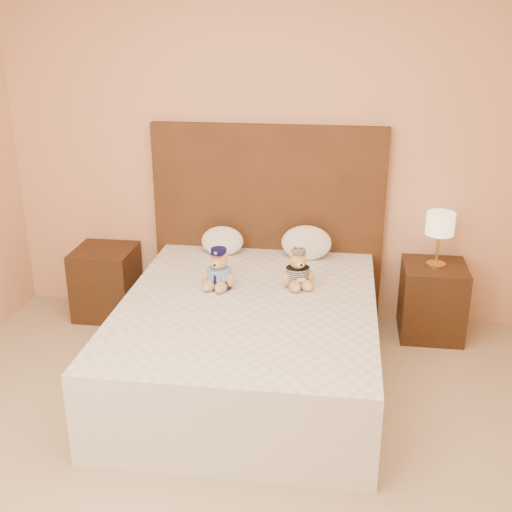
{
  "coord_description": "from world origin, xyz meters",
  "views": [
    {
      "loc": [
        0.56,
        -2.43,
        2.26
      ],
      "look_at": [
        0.02,
        1.45,
        0.77
      ],
      "focal_mm": 45.0,
      "sensor_mm": 36.0,
      "label": 1
    }
  ],
  "objects_px": {
    "lamp": "(440,226)",
    "teddy_police": "(219,268)",
    "nightstand_left": "(106,282)",
    "teddy_prisoner": "(298,269)",
    "pillow_left": "(222,240)",
    "pillow_right": "(306,241)",
    "bed": "(248,341)",
    "nightstand_right": "(432,300)"
  },
  "relations": [
    {
      "from": "teddy_police",
      "to": "bed",
      "type": "bearing_deg",
      "value": -29.77
    },
    {
      "from": "nightstand_right",
      "to": "lamp",
      "type": "bearing_deg",
      "value": 180.0
    },
    {
      "from": "nightstand_right",
      "to": "teddy_prisoner",
      "type": "height_order",
      "value": "teddy_prisoner"
    },
    {
      "from": "teddy_police",
      "to": "pillow_left",
      "type": "distance_m",
      "value": 0.64
    },
    {
      "from": "teddy_police",
      "to": "pillow_left",
      "type": "height_order",
      "value": "teddy_police"
    },
    {
      "from": "lamp",
      "to": "teddy_police",
      "type": "distance_m",
      "value": 1.6
    },
    {
      "from": "nightstand_left",
      "to": "lamp",
      "type": "height_order",
      "value": "lamp"
    },
    {
      "from": "bed",
      "to": "nightstand_right",
      "type": "bearing_deg",
      "value": 32.62
    },
    {
      "from": "bed",
      "to": "teddy_prisoner",
      "type": "bearing_deg",
      "value": 44.23
    },
    {
      "from": "nightstand_left",
      "to": "teddy_prisoner",
      "type": "bearing_deg",
      "value": -18.6
    },
    {
      "from": "lamp",
      "to": "teddy_prisoner",
      "type": "height_order",
      "value": "lamp"
    },
    {
      "from": "nightstand_right",
      "to": "pillow_left",
      "type": "bearing_deg",
      "value": 178.91
    },
    {
      "from": "pillow_left",
      "to": "pillow_right",
      "type": "xyz_separation_m",
      "value": [
        0.63,
        0.0,
        0.02
      ]
    },
    {
      "from": "nightstand_left",
      "to": "pillow_right",
      "type": "relative_size",
      "value": 1.49
    },
    {
      "from": "nightstand_left",
      "to": "bed",
      "type": "bearing_deg",
      "value": -32.62
    },
    {
      "from": "teddy_prisoner",
      "to": "pillow_right",
      "type": "distance_m",
      "value": 0.55
    },
    {
      "from": "teddy_police",
      "to": "pillow_right",
      "type": "height_order",
      "value": "teddy_police"
    },
    {
      "from": "lamp",
      "to": "pillow_right",
      "type": "distance_m",
      "value": 0.95
    },
    {
      "from": "nightstand_left",
      "to": "pillow_left",
      "type": "bearing_deg",
      "value": 1.85
    },
    {
      "from": "lamp",
      "to": "teddy_police",
      "type": "height_order",
      "value": "lamp"
    },
    {
      "from": "bed",
      "to": "nightstand_right",
      "type": "xyz_separation_m",
      "value": [
        1.25,
        0.8,
        -0.0
      ]
    },
    {
      "from": "bed",
      "to": "teddy_police",
      "type": "xyz_separation_m",
      "value": [
        -0.22,
        0.2,
        0.41
      ]
    },
    {
      "from": "teddy_police",
      "to": "pillow_right",
      "type": "relative_size",
      "value": 0.74
    },
    {
      "from": "nightstand_right",
      "to": "lamp",
      "type": "distance_m",
      "value": 0.57
    },
    {
      "from": "lamp",
      "to": "bed",
      "type": "bearing_deg",
      "value": -147.38
    },
    {
      "from": "bed",
      "to": "teddy_police",
      "type": "distance_m",
      "value": 0.51
    },
    {
      "from": "nightstand_right",
      "to": "teddy_prisoner",
      "type": "xyz_separation_m",
      "value": [
        -0.96,
        -0.52,
        0.4
      ]
    },
    {
      "from": "nightstand_right",
      "to": "pillow_left",
      "type": "xyz_separation_m",
      "value": [
        -1.57,
        0.03,
        0.39
      ]
    },
    {
      "from": "teddy_police",
      "to": "teddy_prisoner",
      "type": "relative_size",
      "value": 1.05
    },
    {
      "from": "pillow_right",
      "to": "nightstand_right",
      "type": "bearing_deg",
      "value": -1.83
    },
    {
      "from": "bed",
      "to": "nightstand_left",
      "type": "height_order",
      "value": "same"
    },
    {
      "from": "lamp",
      "to": "nightstand_left",
      "type": "bearing_deg",
      "value": 180.0
    },
    {
      "from": "lamp",
      "to": "teddy_prisoner",
      "type": "distance_m",
      "value": 1.1
    },
    {
      "from": "nightstand_left",
      "to": "teddy_prisoner",
      "type": "relative_size",
      "value": 2.13
    },
    {
      "from": "nightstand_right",
      "to": "pillow_left",
      "type": "height_order",
      "value": "pillow_left"
    },
    {
      "from": "pillow_left",
      "to": "pillow_right",
      "type": "relative_size",
      "value": 0.86
    },
    {
      "from": "nightstand_right",
      "to": "lamp",
      "type": "relative_size",
      "value": 1.38
    },
    {
      "from": "lamp",
      "to": "teddy_prisoner",
      "type": "relative_size",
      "value": 1.55
    },
    {
      "from": "teddy_prisoner",
      "to": "nightstand_right",
      "type": "bearing_deg",
      "value": 5.68
    },
    {
      "from": "nightstand_left",
      "to": "nightstand_right",
      "type": "relative_size",
      "value": 1.0
    },
    {
      "from": "nightstand_right",
      "to": "lamp",
      "type": "xyz_separation_m",
      "value": [
        -0.0,
        0.0,
        0.57
      ]
    },
    {
      "from": "bed",
      "to": "pillow_right",
      "type": "xyz_separation_m",
      "value": [
        0.31,
        0.83,
        0.41
      ]
    }
  ]
}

